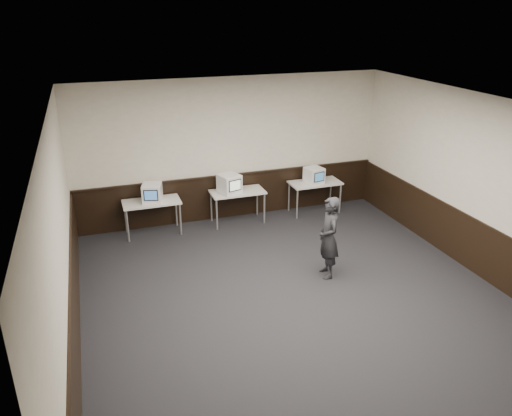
{
  "coord_description": "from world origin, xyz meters",
  "views": [
    {
      "loc": [
        -2.96,
        -6.39,
        4.6
      ],
      "look_at": [
        -0.24,
        1.6,
        1.15
      ],
      "focal_mm": 35.0,
      "sensor_mm": 36.0,
      "label": 1
    }
  ],
  "objects": [
    {
      "name": "front_wall",
      "position": [
        0.0,
        -4.0,
        1.6
      ],
      "size": [
        7.0,
        0.0,
        7.0
      ],
      "primitive_type": "plane",
      "rotation": [
        -1.57,
        0.0,
        0.0
      ],
      "color": "beige",
      "rests_on": "ground"
    },
    {
      "name": "back_wall",
      "position": [
        0.0,
        4.0,
        1.6
      ],
      "size": [
        7.0,
        0.0,
        7.0
      ],
      "primitive_type": "plane",
      "rotation": [
        1.57,
        0.0,
        0.0
      ],
      "color": "beige",
      "rests_on": "ground"
    },
    {
      "name": "ceiling",
      "position": [
        0.0,
        0.0,
        3.2
      ],
      "size": [
        8.0,
        8.0,
        0.0
      ],
      "primitive_type": "plane",
      "rotation": [
        3.14,
        0.0,
        0.0
      ],
      "color": "white",
      "rests_on": "back_wall"
    },
    {
      "name": "wainscot_back",
      "position": [
        0.0,
        3.98,
        0.5
      ],
      "size": [
        6.98,
        0.04,
        1.0
      ],
      "primitive_type": "cube",
      "color": "black",
      "rests_on": "back_wall"
    },
    {
      "name": "desk_right",
      "position": [
        1.9,
        3.6,
        0.68
      ],
      "size": [
        1.2,
        0.6,
        0.75
      ],
      "color": "silver",
      "rests_on": "ground"
    },
    {
      "name": "wainscot_right",
      "position": [
        3.48,
        0.0,
        0.5
      ],
      "size": [
        0.04,
        7.98,
        1.0
      ],
      "primitive_type": "cube",
      "color": "black",
      "rests_on": "right_wall"
    },
    {
      "name": "desk_left",
      "position": [
        -1.9,
        3.6,
        0.68
      ],
      "size": [
        1.2,
        0.6,
        0.75
      ],
      "color": "silver",
      "rests_on": "ground"
    },
    {
      "name": "emac_left",
      "position": [
        -1.87,
        3.57,
        0.95
      ],
      "size": [
        0.48,
        0.5,
        0.39
      ],
      "rotation": [
        0.0,
        0.0,
        -0.26
      ],
      "color": "white",
      "rests_on": "desk_left"
    },
    {
      "name": "right_wall",
      "position": [
        3.5,
        0.0,
        1.6
      ],
      "size": [
        0.0,
        8.0,
        8.0
      ],
      "primitive_type": "plane",
      "rotation": [
        1.57,
        0.0,
        -1.57
      ],
      "color": "beige",
      "rests_on": "ground"
    },
    {
      "name": "wainscot_rail",
      "position": [
        0.0,
        3.96,
        1.02
      ],
      "size": [
        6.98,
        0.06,
        0.04
      ],
      "primitive_type": "cube",
      "color": "black",
      "rests_on": "wainscot_back"
    },
    {
      "name": "floor",
      "position": [
        0.0,
        0.0,
        0.0
      ],
      "size": [
        8.0,
        8.0,
        0.0
      ],
      "primitive_type": "plane",
      "color": "black",
      "rests_on": "ground"
    },
    {
      "name": "desk_center",
      "position": [
        0.0,
        3.6,
        0.68
      ],
      "size": [
        1.2,
        0.6,
        0.75
      ],
      "color": "silver",
      "rests_on": "ground"
    },
    {
      "name": "emac_center",
      "position": [
        -0.19,
        3.56,
        0.96
      ],
      "size": [
        0.53,
        0.55,
        0.42
      ],
      "rotation": [
        0.0,
        0.0,
        0.31
      ],
      "color": "white",
      "rests_on": "desk_center"
    },
    {
      "name": "person",
      "position": [
        0.84,
        0.77,
        0.76
      ],
      "size": [
        0.43,
        0.59,
        1.51
      ],
      "primitive_type": "imported",
      "rotation": [
        0.0,
        0.0,
        -1.7
      ],
      "color": "black",
      "rests_on": "ground"
    },
    {
      "name": "left_wall",
      "position": [
        -3.5,
        0.0,
        1.6
      ],
      "size": [
        0.0,
        8.0,
        8.0
      ],
      "primitive_type": "plane",
      "rotation": [
        1.57,
        0.0,
        1.57
      ],
      "color": "beige",
      "rests_on": "ground"
    },
    {
      "name": "emac_right",
      "position": [
        1.84,
        3.55,
        0.94
      ],
      "size": [
        0.44,
        0.46,
        0.37
      ],
      "rotation": [
        0.0,
        0.0,
        0.2
      ],
      "color": "white",
      "rests_on": "desk_right"
    },
    {
      "name": "wainscot_left",
      "position": [
        -3.48,
        0.0,
        0.5
      ],
      "size": [
        0.04,
        7.98,
        1.0
      ],
      "primitive_type": "cube",
      "color": "black",
      "rests_on": "left_wall"
    }
  ]
}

